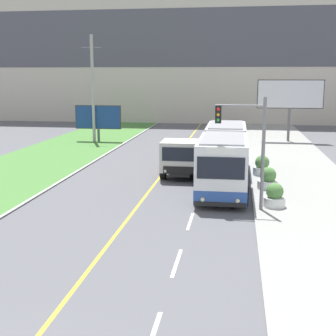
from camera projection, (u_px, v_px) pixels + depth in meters
apartment_block_background at (204, 44)px, 62.36m from camera, size 80.00×8.04×20.55m
city_bus at (224, 156)px, 27.10m from camera, size 2.61×12.30×3.11m
dump_truck at (184, 157)px, 29.12m from camera, size 2.59×6.74×2.33m
utility_pole_far at (93, 89)px, 43.15m from camera, size 1.80×0.28×9.81m
traffic_light_mast at (248, 139)px, 21.15m from camera, size 2.28×0.32×5.26m
billboard_large at (290, 96)px, 43.21m from camera, size 6.03×0.24×5.79m
billboard_small at (98, 118)px, 43.88m from camera, size 4.37×0.24×3.43m
planter_round_near at (275, 196)px, 22.05m from camera, size 1.02×1.02×1.15m
planter_round_second at (268, 179)px, 25.56m from camera, size 1.12×1.12×1.21m
planter_round_third at (262, 166)px, 29.07m from camera, size 1.10×1.10×1.24m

